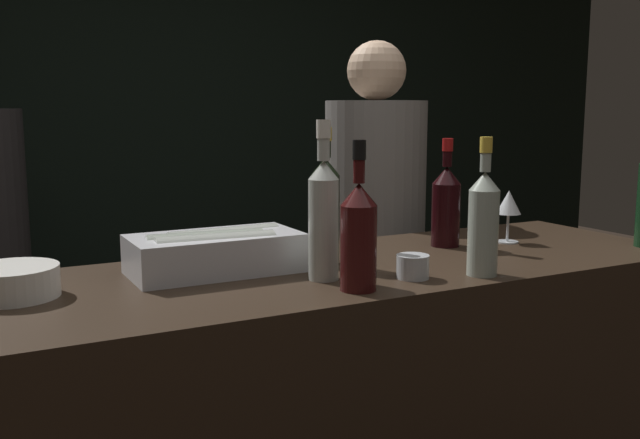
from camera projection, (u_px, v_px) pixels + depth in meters
wall_back_chalkboard at (128, 115)px, 3.59m from camera, size 6.40×0.06×2.80m
ice_bin_with_bottles at (215, 251)px, 1.74m from camera, size 0.41×0.21×0.11m
bowl_white at (12, 281)px, 1.51m from camera, size 0.20×0.20×0.07m
wine_glass at (509, 204)px, 2.12m from camera, size 0.07×0.07×0.16m
candle_votive at (413, 266)px, 1.68m from camera, size 0.08×0.08×0.06m
rose_wine_bottle at (483, 220)px, 1.70m from camera, size 0.07×0.07×0.33m
red_wine_bottle_tall at (446, 203)px, 2.06m from camera, size 0.08×0.08×0.31m
red_wine_bottle_black_foil at (359, 233)px, 1.56m from camera, size 0.08×0.08×0.33m
champagne_bottle at (325, 207)px, 1.81m from camera, size 0.07×0.07×0.35m
white_wine_bottle at (323, 214)px, 1.65m from camera, size 0.07×0.07×0.37m
person_blond_tee at (374, 248)px, 2.62m from camera, size 0.37×0.37×1.67m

